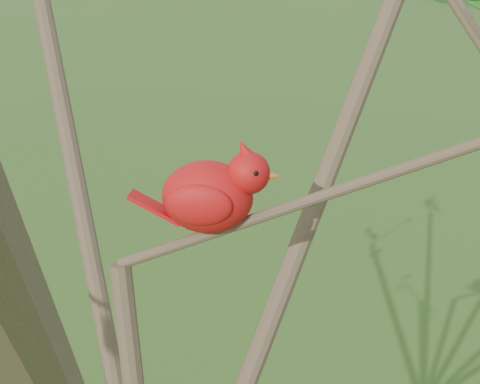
{
  "coord_description": "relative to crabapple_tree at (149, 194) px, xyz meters",
  "views": [
    {
      "loc": [
        0.17,
        -0.86,
        2.44
      ],
      "look_at": [
        0.14,
        0.08,
        2.08
      ],
      "focal_mm": 50.0,
      "sensor_mm": 36.0,
      "label": 1
    }
  ],
  "objects": [
    {
      "name": "cardinal",
      "position": [
        0.08,
        0.11,
        -0.04
      ],
      "size": [
        0.23,
        0.12,
        0.16
      ],
      "rotation": [
        0.0,
        0.0,
        -0.08
      ],
      "color": "red",
      "rests_on": "ground"
    },
    {
      "name": "crabapple_tree",
      "position": [
        0.0,
        0.0,
        0.0
      ],
      "size": [
        2.35,
        2.05,
        2.95
      ],
      "color": "#433224",
      "rests_on": "ground"
    }
  ]
}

